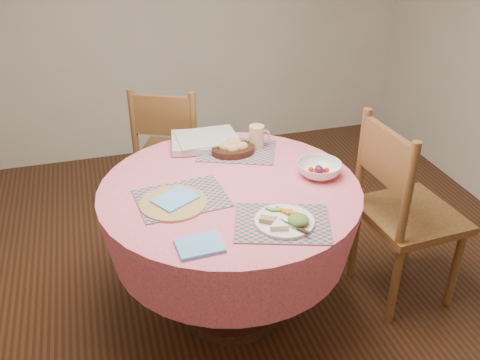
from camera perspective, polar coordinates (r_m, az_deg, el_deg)
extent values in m
plane|color=#331C0F|center=(2.96, -0.95, -13.34)|extent=(4.00, 4.00, 0.00)
cylinder|color=#FF7781|center=(2.52, -1.09, -1.14)|extent=(1.24, 1.24, 0.04)
cone|color=#FF7781|center=(2.61, -1.06, -4.34)|extent=(1.24, 1.24, 0.30)
cylinder|color=black|center=(2.82, -0.99, -10.07)|extent=(0.14, 0.14, 0.44)
cylinder|color=black|center=(2.94, -0.96, -12.92)|extent=(0.56, 0.56, 0.06)
cube|color=brown|center=(2.91, 17.71, -3.60)|extent=(0.49, 0.51, 0.04)
cylinder|color=brown|center=(3.04, 22.00, -8.63)|extent=(0.05, 0.05, 0.49)
cylinder|color=brown|center=(3.27, 17.70, -4.78)|extent=(0.05, 0.05, 0.49)
cylinder|color=brown|center=(2.84, 16.20, -10.55)|extent=(0.05, 0.05, 0.49)
cylinder|color=brown|center=(3.08, 12.12, -6.25)|extent=(0.05, 0.05, 0.49)
cylinder|color=brown|center=(2.53, 17.42, -1.66)|extent=(0.05, 0.05, 0.55)
cylinder|color=brown|center=(2.81, 12.84, 2.25)|extent=(0.05, 0.05, 0.55)
cube|color=brown|center=(2.62, 15.32, 2.48)|extent=(0.06, 0.39, 0.26)
cube|color=brown|center=(3.48, -6.99, 2.69)|extent=(0.58, 0.57, 0.04)
cylinder|color=brown|center=(3.69, -3.38, 0.56)|extent=(0.05, 0.05, 0.45)
cylinder|color=brown|center=(3.78, -8.79, 0.96)|extent=(0.05, 0.05, 0.45)
cylinder|color=brown|center=(3.40, -4.54, -2.23)|extent=(0.05, 0.05, 0.45)
cylinder|color=brown|center=(3.50, -10.36, -1.72)|extent=(0.05, 0.05, 0.45)
cylinder|color=brown|center=(3.16, -4.96, 4.98)|extent=(0.05, 0.05, 0.51)
cylinder|color=brown|center=(3.26, -11.23, 5.31)|extent=(0.05, 0.05, 0.51)
cube|color=brown|center=(3.16, -8.27, 6.82)|extent=(0.34, 0.18, 0.24)
cube|color=#116152|center=(2.26, 4.52, -4.60)|extent=(0.47, 0.41, 0.01)
cube|color=#116152|center=(2.43, -6.21, -1.95)|extent=(0.43, 0.34, 0.01)
cube|color=#116152|center=(2.84, -0.32, 3.18)|extent=(0.48, 0.43, 0.01)
cylinder|color=olive|center=(2.40, -7.11, -2.47)|extent=(0.30, 0.30, 0.01)
cube|color=#61ACFA|center=(2.12, -4.34, -6.98)|extent=(0.19, 0.15, 0.01)
cube|color=#61ACFA|center=(2.41, -6.93, -2.07)|extent=(0.23, 0.21, 0.01)
cylinder|color=white|center=(2.25, 4.75, -4.41)|extent=(0.25, 0.25, 0.01)
ellipsoid|color=#254F1B|center=(2.25, 6.30, -3.77)|extent=(0.12, 0.12, 0.04)
cylinder|color=#EFE3BF|center=(2.19, 5.12, -4.96)|extent=(0.11, 0.11, 0.02)
cube|color=#89634F|center=(2.20, 3.50, -4.79)|extent=(0.07, 0.06, 0.02)
cube|color=silver|center=(2.23, 5.52, -4.51)|extent=(0.09, 0.13, 0.00)
cylinder|color=black|center=(2.80, -0.72, 3.23)|extent=(0.23, 0.23, 0.03)
ellipsoid|color=tan|center=(2.78, -1.52, 3.79)|extent=(0.07, 0.06, 0.05)
ellipsoid|color=tan|center=(2.82, -0.50, 4.19)|extent=(0.07, 0.06, 0.05)
ellipsoid|color=tan|center=(2.78, 0.18, 3.82)|extent=(0.07, 0.06, 0.05)
ellipsoid|color=tan|center=(2.76, -0.76, 3.60)|extent=(0.07, 0.06, 0.05)
ellipsoid|color=tan|center=(2.82, -0.95, 4.23)|extent=(0.07, 0.06, 0.05)
cylinder|color=#CDB08D|center=(2.85, 1.78, 4.65)|extent=(0.08, 0.08, 0.12)
torus|color=#CDB08D|center=(2.86, 2.60, 4.75)|extent=(0.07, 0.01, 0.07)
imported|color=white|center=(2.62, 8.44, 1.15)|extent=(0.26, 0.26, 0.07)
sphere|color=red|center=(2.64, 9.22, 1.05)|extent=(0.03, 0.03, 0.03)
sphere|color=red|center=(2.66, 8.34, 1.35)|extent=(0.03, 0.03, 0.03)
sphere|color=red|center=(2.63, 7.58, 1.08)|extent=(0.03, 0.03, 0.03)
sphere|color=red|center=(2.60, 7.98, 0.60)|extent=(0.03, 0.03, 0.03)
sphere|color=red|center=(2.60, 9.01, 0.59)|extent=(0.03, 0.03, 0.03)
sphere|color=#48142B|center=(2.63, 8.43, 1.00)|extent=(0.05, 0.05, 0.05)
cube|color=silver|center=(2.90, -3.91, 4.14)|extent=(0.38, 0.32, 0.03)
cube|color=silver|center=(2.90, -3.53, 4.57)|extent=(0.32, 0.25, 0.01)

